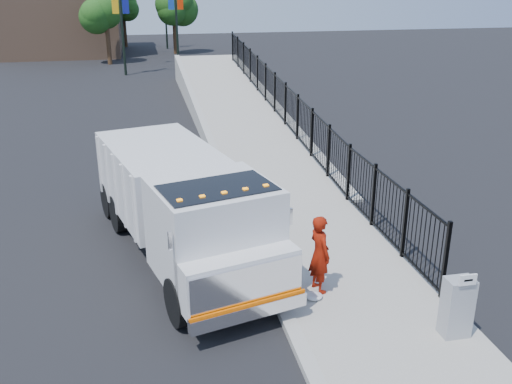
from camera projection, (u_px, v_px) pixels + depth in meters
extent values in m
plane|color=black|center=(266.00, 274.00, 13.92)|extent=(120.00, 120.00, 0.00)
cube|color=#9E998E|center=(372.00, 307.00, 12.43)|extent=(3.55, 12.00, 0.12)
cube|color=#ADAAA3|center=(286.00, 317.00, 12.06)|extent=(0.30, 12.00, 0.16)
cube|color=#9E998E|center=(238.00, 118.00, 28.94)|extent=(3.95, 24.06, 3.19)
cube|color=black|center=(285.00, 118.00, 25.23)|extent=(0.10, 28.00, 1.80)
cube|color=black|center=(180.00, 231.00, 14.87)|extent=(2.82, 7.22, 0.23)
cube|color=white|center=(214.00, 230.00, 12.46)|extent=(2.98, 2.87, 2.11)
cube|color=white|center=(239.00, 278.00, 11.54)|extent=(2.59, 1.34, 1.06)
cube|color=silver|center=(247.00, 287.00, 11.21)|extent=(2.37, 0.69, 0.90)
cube|color=silver|center=(249.00, 312.00, 11.33)|extent=(2.50, 0.82, 0.30)
cube|color=#E75700|center=(249.00, 305.00, 11.27)|extent=(2.47, 0.69, 0.06)
cube|color=black|center=(218.00, 207.00, 12.01)|extent=(2.59, 1.91, 0.90)
cube|color=white|center=(161.00, 177.00, 15.64)|extent=(3.56, 4.93, 1.80)
cube|color=silver|center=(170.00, 241.00, 10.86)|extent=(0.08, 0.08, 0.37)
cube|color=silver|center=(291.00, 216.00, 11.94)|extent=(0.08, 0.08, 0.37)
cube|color=orange|center=(180.00, 201.00, 11.15)|extent=(0.12, 0.11, 0.06)
cube|color=orange|center=(202.00, 197.00, 11.34)|extent=(0.12, 0.11, 0.06)
cube|color=orange|center=(224.00, 193.00, 11.54)|extent=(0.12, 0.11, 0.06)
cube|color=orange|center=(245.00, 189.00, 11.73)|extent=(0.12, 0.11, 0.06)
cube|color=orange|center=(266.00, 186.00, 11.93)|extent=(0.12, 0.11, 0.06)
cylinder|color=black|center=(179.00, 302.00, 11.78)|extent=(0.59, 1.11, 1.06)
cylinder|color=black|center=(274.00, 278.00, 12.69)|extent=(0.59, 1.11, 1.06)
cylinder|color=black|center=(119.00, 213.00, 16.11)|extent=(0.59, 1.11, 1.06)
cylinder|color=black|center=(193.00, 201.00, 17.03)|extent=(0.59, 1.11, 1.06)
cylinder|color=black|center=(110.00, 200.00, 17.09)|extent=(0.59, 1.11, 1.06)
cylinder|color=black|center=(180.00, 188.00, 18.00)|extent=(0.59, 1.11, 1.06)
imported|color=maroon|center=(320.00, 254.00, 12.69)|extent=(0.58, 0.75, 1.83)
cube|color=gray|center=(457.00, 307.00, 11.19)|extent=(0.55, 0.40, 1.25)
cube|color=white|center=(468.00, 280.00, 10.73)|extent=(0.35, 0.04, 0.22)
ellipsoid|color=silver|center=(314.00, 296.00, 12.67)|extent=(0.40, 0.40, 0.10)
cylinder|color=black|center=(121.00, 17.00, 39.78)|extent=(0.18, 0.18, 8.00)
cube|color=navy|center=(125.00, 5.00, 39.56)|extent=(0.45, 0.04, 1.10)
cube|color=gold|center=(115.00, 6.00, 39.43)|extent=(0.45, 0.04, 1.10)
cylinder|color=black|center=(176.00, 13.00, 44.44)|extent=(0.18, 0.18, 8.00)
cube|color=red|center=(180.00, 2.00, 44.22)|extent=(0.45, 0.04, 1.10)
cube|color=#133C9A|center=(171.00, 2.00, 44.09)|extent=(0.45, 0.04, 1.10)
cylinder|color=black|center=(121.00, 9.00, 49.70)|extent=(0.18, 0.18, 8.00)
cylinder|color=black|center=(165.00, 6.00, 54.34)|extent=(0.18, 0.18, 8.00)
cylinder|color=#382314|center=(108.00, 44.00, 45.54)|extent=(0.36, 0.36, 3.20)
sphere|color=#194714|center=(106.00, 13.00, 44.68)|extent=(2.92, 2.92, 2.92)
cylinder|color=#382314|center=(175.00, 36.00, 51.60)|extent=(0.36, 0.36, 3.20)
sphere|color=#194714|center=(174.00, 8.00, 50.74)|extent=(2.69, 2.69, 2.69)
cylinder|color=#382314|center=(125.00, 30.00, 56.54)|extent=(0.36, 0.36, 3.20)
sphere|color=#194714|center=(123.00, 5.00, 55.68)|extent=(2.73, 2.73, 2.73)
cube|color=#8C664C|center=(61.00, 8.00, 51.00)|extent=(10.00, 10.00, 8.00)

